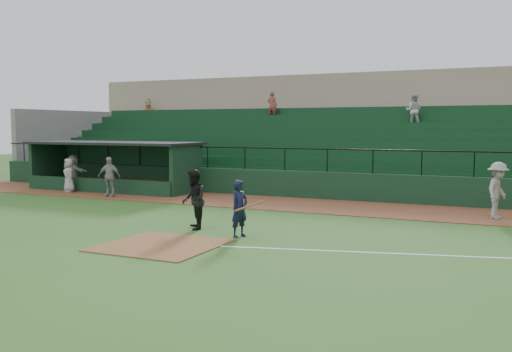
% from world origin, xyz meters
% --- Properties ---
extents(ground, '(90.00, 90.00, 0.00)m').
position_xyz_m(ground, '(0.00, 0.00, 0.00)').
color(ground, '#2A561C').
rests_on(ground, ground).
extents(warning_track, '(40.00, 4.00, 0.03)m').
position_xyz_m(warning_track, '(0.00, 8.00, 0.01)').
color(warning_track, brown).
rests_on(warning_track, ground).
extents(home_plate_dirt, '(3.00, 3.00, 0.03)m').
position_xyz_m(home_plate_dirt, '(0.00, -1.00, 0.01)').
color(home_plate_dirt, brown).
rests_on(home_plate_dirt, ground).
extents(foul_line, '(17.49, 4.44, 0.01)m').
position_xyz_m(foul_line, '(8.00, 1.20, 0.01)').
color(foul_line, white).
rests_on(foul_line, ground).
extents(stadium_structure, '(38.00, 13.08, 6.40)m').
position_xyz_m(stadium_structure, '(-0.00, 16.46, 2.30)').
color(stadium_structure, '#10311B').
rests_on(stadium_structure, ground).
extents(dugout, '(8.90, 3.20, 2.42)m').
position_xyz_m(dugout, '(-9.75, 9.56, 1.33)').
color(dugout, '#10311B').
rests_on(dugout, ground).
extents(batter_at_plate, '(1.07, 0.72, 1.65)m').
position_xyz_m(batter_at_plate, '(1.36, 0.98, 0.83)').
color(batter_at_plate, black).
rests_on(batter_at_plate, ground).
extents(umpire, '(1.09, 1.14, 1.85)m').
position_xyz_m(umpire, '(-0.48, 1.46, 0.93)').
color(umpire, black).
rests_on(umpire, ground).
extents(runner, '(1.03, 1.40, 1.94)m').
position_xyz_m(runner, '(7.97, 7.51, 1.00)').
color(runner, gray).
rests_on(runner, warning_track).
extents(dugout_player_a, '(1.13, 0.71, 1.79)m').
position_xyz_m(dugout_player_a, '(-8.15, 6.80, 0.93)').
color(dugout_player_a, '#9D9993').
rests_on(dugout_player_a, warning_track).
extents(dugout_player_b, '(0.95, 0.85, 1.62)m').
position_xyz_m(dugout_player_b, '(-11.03, 7.35, 0.84)').
color(dugout_player_b, '#ABA5A0').
rests_on(dugout_player_b, warning_track).
extents(dugout_player_c, '(1.68, 0.84, 1.73)m').
position_xyz_m(dugout_player_c, '(-11.74, 8.45, 0.90)').
color(dugout_player_c, '#ADA8A2').
rests_on(dugout_player_c, warning_track).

